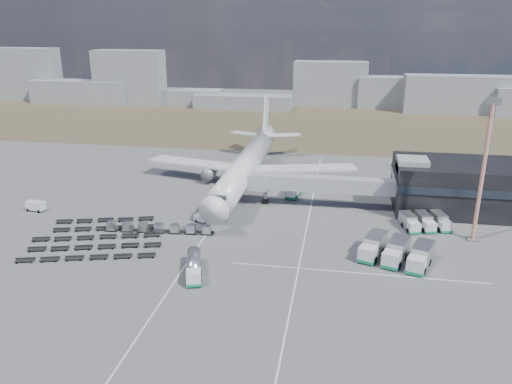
# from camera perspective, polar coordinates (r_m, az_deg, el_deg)

# --- Properties ---
(ground) EXTENTS (420.00, 420.00, 0.00)m
(ground) POSITION_cam_1_polar(r_m,az_deg,el_deg) (89.86, -4.89, -5.53)
(ground) COLOR #565659
(ground) RESTS_ON ground
(grass_strip) EXTENTS (420.00, 90.00, 0.01)m
(grass_strip) POSITION_cam_1_polar(r_m,az_deg,el_deg) (193.79, 3.37, 7.81)
(grass_strip) COLOR brown
(grass_strip) RESTS_ON ground
(lane_markings) EXTENTS (47.12, 110.00, 0.01)m
(lane_markings) POSITION_cam_1_polar(r_m,az_deg,el_deg) (90.73, 1.59, -5.21)
(lane_markings) COLOR silver
(lane_markings) RESTS_ON ground
(terminal) EXTENTS (30.40, 16.40, 11.00)m
(terminal) POSITION_cam_1_polar(r_m,az_deg,el_deg) (110.89, 23.13, 0.66)
(terminal) COLOR black
(terminal) RESTS_ON ground
(jet_bridge) EXTENTS (30.30, 3.80, 7.05)m
(jet_bridge) POSITION_cam_1_polar(r_m,az_deg,el_deg) (104.58, 6.34, 0.95)
(jet_bridge) COLOR #939399
(jet_bridge) RESTS_ON ground
(airliner) EXTENTS (51.59, 64.53, 17.62)m
(airliner) POSITION_cam_1_polar(r_m,az_deg,el_deg) (117.79, -1.00, 3.24)
(airliner) COLOR silver
(airliner) RESTS_ON ground
(skyline) EXTENTS (305.84, 26.99, 25.11)m
(skyline) POSITION_cam_1_polar(r_m,az_deg,el_deg) (233.78, -1.27, 11.95)
(skyline) COLOR gray
(skyline) RESTS_ON ground
(fuel_tanker) EXTENTS (4.65, 9.16, 2.87)m
(fuel_tanker) POSITION_cam_1_polar(r_m,az_deg,el_deg) (78.04, -7.13, -8.41)
(fuel_tanker) COLOR silver
(fuel_tanker) RESTS_ON ground
(pushback_tug) EXTENTS (3.87, 3.13, 1.51)m
(pushback_tug) POSITION_cam_1_polar(r_m,az_deg,el_deg) (97.55, -6.02, -3.06)
(pushback_tug) COLOR silver
(pushback_tug) RESTS_ON ground
(utility_van) EXTENTS (4.04, 2.24, 2.09)m
(utility_van) POSITION_cam_1_polar(r_m,az_deg,el_deg) (112.30, -23.87, -1.50)
(utility_van) COLOR silver
(utility_van) RESTS_ON ground
(catering_truck) EXTENTS (3.28, 6.22, 2.72)m
(catering_truck) POSITION_cam_1_polar(r_m,az_deg,el_deg) (111.50, 4.31, 0.18)
(catering_truck) COLOR silver
(catering_truck) RESTS_ON ground
(service_trucks_near) EXTENTS (12.58, 11.06, 3.19)m
(service_trucks_near) POSITION_cam_1_polar(r_m,az_deg,el_deg) (84.53, 15.73, -6.56)
(service_trucks_near) COLOR silver
(service_trucks_near) RESTS_ON ground
(service_trucks_far) EXTENTS (9.42, 8.02, 2.47)m
(service_trucks_far) POSITION_cam_1_polar(r_m,az_deg,el_deg) (99.39, 18.75, -3.22)
(service_trucks_far) COLOR silver
(service_trucks_far) RESTS_ON ground
(uld_row) EXTENTS (20.55, 3.16, 1.59)m
(uld_row) POSITION_cam_1_polar(r_m,az_deg,el_deg) (94.11, -11.03, -4.04)
(uld_row) COLOR black
(uld_row) RESTS_ON ground
(baggage_dollies) EXTENTS (25.55, 23.03, 0.71)m
(baggage_dollies) POSITION_cam_1_polar(r_m,az_deg,el_deg) (94.22, -17.79, -4.99)
(baggage_dollies) COLOR black
(baggage_dollies) RESTS_ON ground
(floodlight_mast) EXTENTS (2.42, 1.96, 25.35)m
(floodlight_mast) POSITION_cam_1_polar(r_m,az_deg,el_deg) (93.71, 24.50, 2.10)
(floodlight_mast) COLOR #C1441F
(floodlight_mast) RESTS_ON ground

